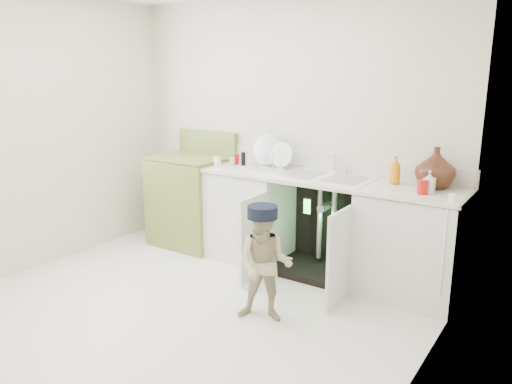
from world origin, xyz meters
The scene contains 5 objects.
ground centered at (0.00, 0.00, 0.00)m, with size 3.50×3.50×0.00m, color beige.
room_shell centered at (0.00, 0.00, 1.25)m, with size 6.00×5.50×1.26m.
counter_run centered at (0.58, 1.21, 0.48)m, with size 2.44×1.02×1.23m.
avocado_stove centered at (-0.97, 1.18, 0.49)m, with size 0.76×0.65×1.18m.
repair_worker centered at (0.60, 0.19, 0.45)m, with size 0.51×0.91×0.88m.
Camera 1 is at (2.44, -2.68, 1.83)m, focal length 35.00 mm.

